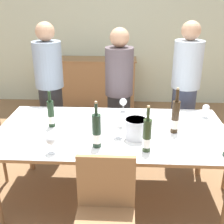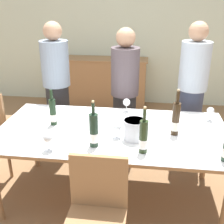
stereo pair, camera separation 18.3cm
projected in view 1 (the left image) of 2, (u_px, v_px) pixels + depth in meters
ground_plane at (112, 196)px, 2.88m from camera, size 12.00×12.00×0.00m
back_wall at (120, 26)px, 4.95m from camera, size 8.00×0.10×2.80m
sideboard_cabinet at (90, 83)px, 5.08m from camera, size 1.63×0.46×0.88m
dining_table at (112, 136)px, 2.61m from camera, size 2.13×1.08×0.76m
ice_bucket at (136, 128)px, 2.41m from camera, size 0.19×0.19×0.18m
wine_bottle_0 at (51, 114)px, 2.61m from camera, size 0.06×0.06×0.35m
wine_bottle_1 at (147, 136)px, 2.20m from camera, size 0.07×0.07×0.39m
wine_bottle_3 at (175, 117)px, 2.49m from camera, size 0.07×0.07×0.42m
wine_bottle_4 at (97, 132)px, 2.26m from camera, size 0.07×0.07×0.40m
wine_glass_0 at (123, 102)px, 2.96m from camera, size 0.08×0.08×0.15m
wine_glass_1 at (51, 140)px, 2.17m from camera, size 0.09×0.09×0.16m
wine_glass_2 at (206, 108)px, 2.82m from camera, size 0.07×0.07×0.14m
wine_glass_3 at (144, 113)px, 2.69m from camera, size 0.08×0.08×0.15m
wine_glass_4 at (118, 127)px, 2.41m from camera, size 0.08×0.08×0.15m
chair_near_front at (105, 210)px, 1.97m from camera, size 0.42×0.42×0.89m
person_host at (50, 92)px, 3.38m from camera, size 0.33×0.33×1.64m
person_guest_left at (119, 95)px, 3.38m from camera, size 0.33×0.33×1.58m
person_guest_right at (184, 93)px, 3.31m from camera, size 0.33×0.33×1.66m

